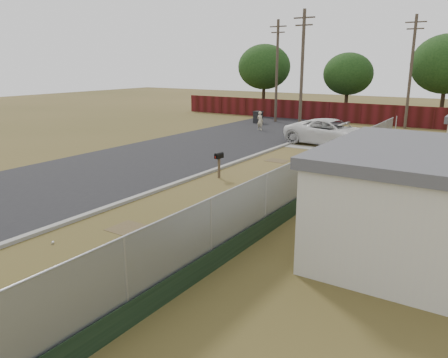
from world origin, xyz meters
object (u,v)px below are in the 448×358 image
Objects in this scene: pickup_truck at (332,132)px; pedestrian at (260,121)px; mailbox at (219,158)px; trash_bin at (258,117)px; fire_hydrant at (73,295)px.

pedestrian is at bearing 72.55° from pickup_truck.
mailbox is 19.71m from trash_bin.
fire_hydrant is 22.67m from pickup_truck.
mailbox is 15.53m from pedestrian.
pedestrian reaches higher than fire_hydrant.
fire_hydrant is 0.60× the size of pedestrian.
pickup_truck is (-2.26, 22.55, 0.43)m from fire_hydrant.
pickup_truck reaches higher than mailbox.
pedestrian is at bearing 111.31° from mailbox.
pickup_truck is at bearing 165.81° from pedestrian.
pedestrian is 4.22m from trash_bin.
trash_bin reaches higher than fire_hydrant.
pickup_truck is at bearing -36.58° from trash_bin.
mailbox is at bearing 179.59° from pickup_truck.
mailbox reaches higher than fire_hydrant.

